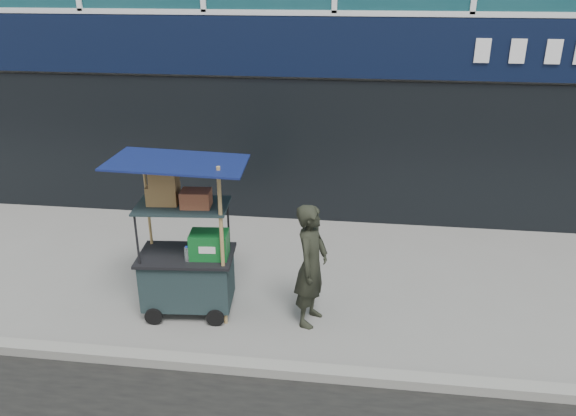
# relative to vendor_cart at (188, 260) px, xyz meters

# --- Properties ---
(ground) EXTENTS (80.00, 80.00, 0.00)m
(ground) POSITION_rel_vendor_cart_xyz_m (1.55, -0.88, -0.72)
(ground) COLOR slate
(ground) RESTS_ON ground
(curb) EXTENTS (80.00, 0.18, 0.12)m
(curb) POSITION_rel_vendor_cart_xyz_m (1.55, -1.08, -0.66)
(curb) COLOR gray
(curb) RESTS_ON ground
(vendor_cart) EXTENTS (1.62, 1.21, 2.06)m
(vendor_cart) POSITION_rel_vendor_cart_xyz_m (0.00, 0.00, 0.00)
(vendor_cart) COLOR #182729
(vendor_cart) RESTS_ON ground
(vendor_man) EXTENTS (0.50, 0.64, 1.54)m
(vendor_man) POSITION_rel_vendor_cart_xyz_m (1.52, -0.04, 0.05)
(vendor_man) COLOR black
(vendor_man) RESTS_ON ground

